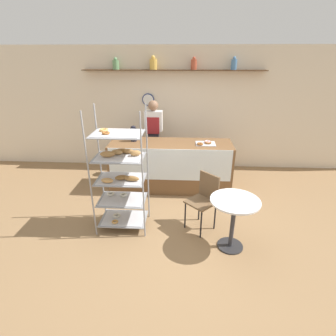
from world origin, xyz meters
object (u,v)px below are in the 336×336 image
object	(u,v)px
pastry_rack	(120,176)
donut_tray_counter	(206,143)
person_worker	(154,135)
coffee_carafe	(133,134)
cafe_table	(234,212)
cafe_chair	(205,196)

from	to	relation	value
pastry_rack	donut_tray_counter	bearing A→B (deg)	44.57
person_worker	coffee_carafe	size ratio (longest dim) A/B	5.41
donut_tray_counter	person_worker	bearing A→B (deg)	147.38
coffee_carafe	cafe_table	bearing A→B (deg)	-47.91
donut_tray_counter	pastry_rack	bearing A→B (deg)	-135.43
pastry_rack	donut_tray_counter	xyz separation A→B (m)	(1.34, 1.32, 0.10)
coffee_carafe	person_worker	bearing A→B (deg)	60.26
cafe_chair	donut_tray_counter	xyz separation A→B (m)	(0.08, 1.27, 0.43)
person_worker	cafe_chair	size ratio (longest dim) A/B	1.86
pastry_rack	donut_tray_counter	world-z (taller)	pastry_rack
person_worker	donut_tray_counter	bearing A→B (deg)	-32.62
cafe_table	coffee_carafe	distance (m)	2.53
cafe_chair	person_worker	bearing A→B (deg)	161.04
person_worker	cafe_chair	xyz separation A→B (m)	(0.98, -1.95, -0.36)
pastry_rack	coffee_carafe	world-z (taller)	pastry_rack
donut_tray_counter	coffee_carafe	bearing A→B (deg)	175.85
pastry_rack	coffee_carafe	xyz separation A→B (m)	(-0.05, 1.42, 0.23)
pastry_rack	cafe_table	size ratio (longest dim) A/B	2.47
pastry_rack	person_worker	distance (m)	2.02
pastry_rack	cafe_chair	bearing A→B (deg)	2.22
cafe_table	coffee_carafe	xyz separation A→B (m)	(-1.66, 1.84, 0.53)
person_worker	donut_tray_counter	size ratio (longest dim) A/B	4.46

